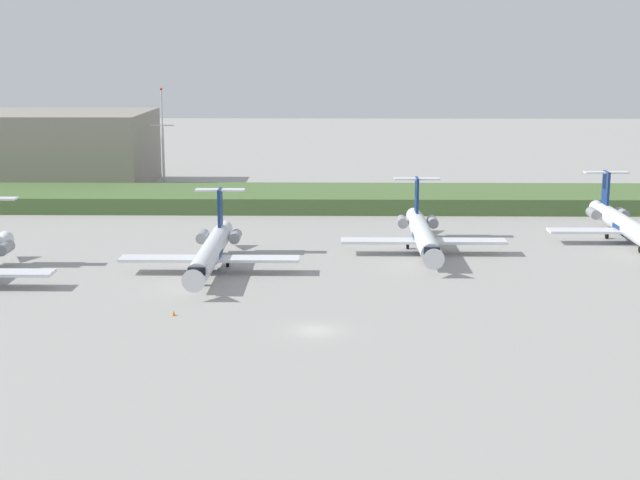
{
  "coord_description": "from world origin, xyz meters",
  "views": [
    {
      "loc": [
        1.91,
        -92.49,
        28.56
      ],
      "look_at": [
        0.0,
        30.95,
        3.0
      ],
      "focal_mm": 53.27,
      "sensor_mm": 36.0,
      "label": 1
    }
  ],
  "objects_px": {
    "antenna_mast": "(163,151)",
    "regional_jet_fourth": "(423,234)",
    "regional_jet_fifth": "(624,224)",
    "safety_cone_front_marker": "(174,313)",
    "regional_jet_third": "(211,251)"
  },
  "relations": [
    {
      "from": "antenna_mast",
      "to": "regional_jet_fourth",
      "type": "bearing_deg",
      "value": -48.17
    },
    {
      "from": "regional_jet_fifth",
      "to": "safety_cone_front_marker",
      "type": "relative_size",
      "value": 56.36
    },
    {
      "from": "regional_jet_fifth",
      "to": "safety_cone_front_marker",
      "type": "xyz_separation_m",
      "value": [
        -59.91,
        -40.16,
        -2.26
      ]
    },
    {
      "from": "regional_jet_fifth",
      "to": "antenna_mast",
      "type": "bearing_deg",
      "value": 150.44
    },
    {
      "from": "antenna_mast",
      "to": "regional_jet_fifth",
      "type": "bearing_deg",
      "value": -29.56
    },
    {
      "from": "regional_jet_fourth",
      "to": "regional_jet_fifth",
      "type": "bearing_deg",
      "value": 14.16
    },
    {
      "from": "regional_jet_third",
      "to": "regional_jet_fifth",
      "type": "bearing_deg",
      "value": 18.12
    },
    {
      "from": "regional_jet_third",
      "to": "safety_cone_front_marker",
      "type": "height_order",
      "value": "regional_jet_third"
    },
    {
      "from": "antenna_mast",
      "to": "safety_cone_front_marker",
      "type": "height_order",
      "value": "antenna_mast"
    },
    {
      "from": "regional_jet_third",
      "to": "regional_jet_fourth",
      "type": "xyz_separation_m",
      "value": [
        28.17,
        11.49,
        0.0
      ]
    },
    {
      "from": "safety_cone_front_marker",
      "to": "regional_jet_third",
      "type": "bearing_deg",
      "value": 86.2
    },
    {
      "from": "regional_jet_fifth",
      "to": "safety_cone_front_marker",
      "type": "height_order",
      "value": "regional_jet_fifth"
    },
    {
      "from": "regional_jet_fourth",
      "to": "antenna_mast",
      "type": "relative_size",
      "value": 1.52
    },
    {
      "from": "regional_jet_fourth",
      "to": "antenna_mast",
      "type": "xyz_separation_m",
      "value": [
        -45.19,
        50.49,
        6.0
      ]
    },
    {
      "from": "regional_jet_fourth",
      "to": "regional_jet_third",
      "type": "bearing_deg",
      "value": -157.81
    }
  ]
}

